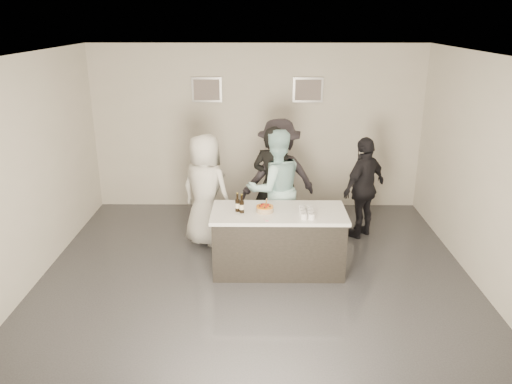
% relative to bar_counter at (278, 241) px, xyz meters
% --- Properties ---
extents(floor, '(6.00, 6.00, 0.00)m').
position_rel_bar_counter_xyz_m(floor, '(-0.32, -0.42, -0.45)').
color(floor, '#3D3D42').
rests_on(floor, ground).
extents(ceiling, '(6.00, 6.00, 0.00)m').
position_rel_bar_counter_xyz_m(ceiling, '(-0.32, -0.42, 2.55)').
color(ceiling, white).
extents(wall_back, '(6.00, 0.04, 3.00)m').
position_rel_bar_counter_xyz_m(wall_back, '(-0.32, 2.58, 1.05)').
color(wall_back, silver).
rests_on(wall_back, ground).
extents(wall_front, '(6.00, 0.04, 3.00)m').
position_rel_bar_counter_xyz_m(wall_front, '(-0.32, -3.42, 1.05)').
color(wall_front, silver).
rests_on(wall_front, ground).
extents(wall_left, '(0.04, 6.00, 3.00)m').
position_rel_bar_counter_xyz_m(wall_left, '(-3.32, -0.42, 1.05)').
color(wall_left, silver).
rests_on(wall_left, ground).
extents(wall_right, '(0.04, 6.00, 3.00)m').
position_rel_bar_counter_xyz_m(wall_right, '(2.68, -0.42, 1.05)').
color(wall_right, silver).
rests_on(wall_right, ground).
extents(picture_left, '(0.54, 0.04, 0.44)m').
position_rel_bar_counter_xyz_m(picture_left, '(-1.22, 2.55, 1.75)').
color(picture_left, '#B2B2B7').
rests_on(picture_left, wall_back).
extents(picture_right, '(0.54, 0.04, 0.44)m').
position_rel_bar_counter_xyz_m(picture_right, '(0.58, 2.55, 1.75)').
color(picture_right, '#B2B2B7').
rests_on(picture_right, wall_back).
extents(bar_counter, '(1.86, 0.86, 0.90)m').
position_rel_bar_counter_xyz_m(bar_counter, '(0.00, 0.00, 0.00)').
color(bar_counter, white).
rests_on(bar_counter, ground).
extents(cake, '(0.24, 0.24, 0.07)m').
position_rel_bar_counter_xyz_m(cake, '(-0.19, -0.02, 0.49)').
color(cake, orange).
rests_on(cake, bar_counter).
extents(beer_bottle_a, '(0.07, 0.07, 0.26)m').
position_rel_bar_counter_xyz_m(beer_bottle_a, '(-0.57, -0.01, 0.58)').
color(beer_bottle_a, black).
rests_on(beer_bottle_a, bar_counter).
extents(beer_bottle_b, '(0.07, 0.07, 0.26)m').
position_rel_bar_counter_xyz_m(beer_bottle_b, '(-0.51, -0.06, 0.58)').
color(beer_bottle_b, black).
rests_on(beer_bottle_b, bar_counter).
extents(tumbler_cluster, '(0.19, 0.40, 0.08)m').
position_rel_bar_counter_xyz_m(tumbler_cluster, '(0.37, -0.12, 0.49)').
color(tumbler_cluster, '#C26C12').
rests_on(tumbler_cluster, bar_counter).
extents(candles, '(0.24, 0.08, 0.01)m').
position_rel_bar_counter_xyz_m(candles, '(-0.24, -0.33, 0.45)').
color(candles, pink).
rests_on(candles, bar_counter).
extents(person_main_black, '(0.81, 0.69, 1.89)m').
position_rel_bar_counter_xyz_m(person_main_black, '(-0.05, 0.98, 0.49)').
color(person_main_black, black).
rests_on(person_main_black, ground).
extents(person_main_blue, '(1.08, 0.95, 1.86)m').
position_rel_bar_counter_xyz_m(person_main_blue, '(-0.03, 0.85, 0.48)').
color(person_main_blue, '#B4E9EC').
rests_on(person_main_blue, ground).
extents(person_guest_left, '(1.03, 0.92, 1.78)m').
position_rel_bar_counter_xyz_m(person_guest_left, '(-1.11, 0.88, 0.44)').
color(person_guest_left, silver).
rests_on(person_guest_left, ground).
extents(person_guest_right, '(0.99, 0.96, 1.66)m').
position_rel_bar_counter_xyz_m(person_guest_right, '(1.41, 1.20, 0.38)').
color(person_guest_right, black).
rests_on(person_guest_right, ground).
extents(person_guest_back, '(1.38, 1.02, 1.92)m').
position_rel_bar_counter_xyz_m(person_guest_back, '(0.04, 1.35, 0.51)').
color(person_guest_back, '#262329').
rests_on(person_guest_back, ground).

